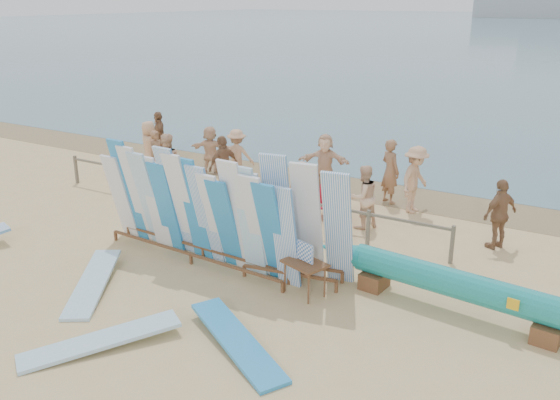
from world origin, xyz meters
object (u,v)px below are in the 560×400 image
Objects in this scene: stroller at (336,205)px; beachgoer_10 at (500,214)px; beachgoer_7 at (390,171)px; beachgoer_11 at (211,150)px; beachgoer_8 at (363,197)px; beachgoer_0 at (149,147)px; flat_board_d at (237,347)px; beach_chair_left at (229,192)px; beachgoer_4 at (223,166)px; beachgoer_6 at (301,192)px; flat_board_b at (102,346)px; beachgoer_1 at (157,155)px; side_surfboard_rack at (294,224)px; beach_chair_right at (326,208)px; flat_board_a at (94,288)px; beachgoer_5 at (325,162)px; beachgoer_3 at (237,155)px; beachgoer_extra_1 at (159,137)px; outrigger_canoe at (455,286)px; beachgoer_9 at (415,180)px; beachgoer_2 at (167,164)px; vendor_table at (305,277)px; main_surfboard_rack at (195,212)px.

beachgoer_10 is at bearing -6.37° from stroller.
beachgoer_7 reaches higher than beachgoer_11.
beachgoer_0 is at bearing -65.13° from beachgoer_8.
flat_board_d is 8.54m from beachgoer_7.
beachgoer_4 reaches higher than beach_chair_left.
flat_board_b is at bearing -93.68° from beachgoer_6.
beachgoer_1 is 5.91m from beachgoer_6.
beachgoer_1 reaches higher than beachgoer_11.
flat_board_b is 9.86m from beachgoer_1.
beachgoer_8 is at bearing 79.70° from side_surfboard_rack.
beach_chair_right is 0.51× the size of beachgoer_11.
beach_chair_right is (3.00, 0.29, -0.03)m from beach_chair_left.
flat_board_a is at bearing -120.88° from stroller.
beachgoer_8 is (0.11, -2.23, -0.11)m from beachgoer_7.
beachgoer_1 is at bearing 168.90° from beachgoer_0.
beachgoer_7 is 1.06× the size of beachgoer_0.
beachgoer_5 is 1.06× the size of beachgoer_1.
beachgoer_extra_1 is at bearing -29.90° from beachgoer_3.
beachgoer_11 is 1.82m from beachgoer_1.
beachgoer_0 is (-11.42, 4.29, 0.32)m from outrigger_canoe.
beachgoer_8 is (-0.35, 6.25, 0.83)m from flat_board_d.
flat_board_b is 2.32m from flat_board_d.
beachgoer_0 is 11.51m from beachgoer_10.
outrigger_canoe is 3.38× the size of beachgoer_extra_1.
beachgoer_5 is 0.98× the size of beachgoer_0.
beach_chair_right is 5.57m from beachgoer_11.
beachgoer_10 is 0.91× the size of beachgoer_9.
flat_board_b is 1.59× the size of beachgoer_10.
beach_chair_right is at bearing -164.75° from beachgoer_0.
beachgoer_11 is 0.95× the size of beachgoer_10.
beachgoer_1 is at bearing 158.75° from flat_board_b.
beachgoer_3 is at bearing 36.59° from beachgoer_7.
outrigger_canoe is 3.76× the size of beachgoer_6.
flat_board_a is 1.67× the size of beachgoer_11.
beachgoer_11 reaches higher than flat_board_d.
beachgoer_8 is at bearing 130.68° from beachgoer_2.
side_surfboard_rack is 3.56m from beachgoer_8.
beachgoer_10 is (4.85, 0.83, 0.03)m from beachgoer_6.
beach_chair_left is 7.48m from beachgoer_10.
outrigger_canoe is 3.63× the size of beachgoer_3.
vendor_table is at bearing 98.34° from beachgoer_2.
beachgoer_8 is at bearing 139.64° from beachgoer_3.
flat_board_b is at bearing -101.25° from beach_chair_right.
beachgoer_1 is (-2.30, -1.20, -0.03)m from beachgoer_3.
side_surfboard_rack is 1.61× the size of beachgoer_5.
flat_board_b is at bearing -74.85° from main_surfboard_rack.
beach_chair_right is 0.44× the size of beachgoer_2.
beachgoer_6 is (-1.52, 3.11, -0.44)m from side_surfboard_rack.
beachgoer_7 reaches higher than flat_board_d.
beach_chair_left is 0.54× the size of beachgoer_5.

